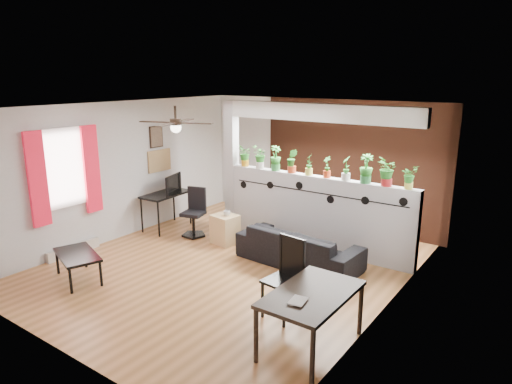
# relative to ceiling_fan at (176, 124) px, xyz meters

# --- Properties ---
(room_shell) EXTENTS (6.30, 7.10, 2.90)m
(room_shell) POSITION_rel_ceiling_fan_xyz_m (0.80, 0.30, -1.01)
(room_shell) COLOR #9B6232
(room_shell) RESTS_ON ground
(partition_wall) EXTENTS (3.60, 0.18, 1.35)m
(partition_wall) POSITION_rel_ceiling_fan_xyz_m (1.60, 1.80, -1.64)
(partition_wall) COLOR #BCBCC1
(partition_wall) RESTS_ON ground
(ceiling_header) EXTENTS (3.60, 0.18, 0.30)m
(ceiling_header) POSITION_rel_ceiling_fan_xyz_m (1.60, 1.80, 0.14)
(ceiling_header) COLOR white
(ceiling_header) RESTS_ON room_shell
(pier_column) EXTENTS (0.22, 0.20, 2.60)m
(pier_column) POSITION_rel_ceiling_fan_xyz_m (-0.31, 1.80, -1.01)
(pier_column) COLOR #BCBCC1
(pier_column) RESTS_ON ground
(brick_panel) EXTENTS (3.90, 0.05, 2.60)m
(brick_panel) POSITION_rel_ceiling_fan_xyz_m (1.60, 3.27, -1.01)
(brick_panel) COLOR #B05333
(brick_panel) RESTS_ON ground
(vine_decal) EXTENTS (3.31, 0.01, 0.30)m
(vine_decal) POSITION_rel_ceiling_fan_xyz_m (1.60, 1.70, -1.23)
(vine_decal) COLOR black
(vine_decal) RESTS_ON partition_wall
(window_assembly) EXTENTS (0.09, 1.30, 1.55)m
(window_assembly) POSITION_rel_ceiling_fan_xyz_m (-1.76, -0.90, -0.81)
(window_assembly) COLOR white
(window_assembly) RESTS_ON room_shell
(baseboard_heater) EXTENTS (0.08, 1.00, 0.18)m
(baseboard_heater) POSITION_rel_ceiling_fan_xyz_m (-1.74, -0.90, -2.22)
(baseboard_heater) COLOR beige
(baseboard_heater) RESTS_ON ground
(corkboard) EXTENTS (0.03, 0.60, 0.45)m
(corkboard) POSITION_rel_ceiling_fan_xyz_m (-1.78, 1.25, -0.96)
(corkboard) COLOR #9D794B
(corkboard) RESTS_ON room_shell
(framed_art) EXTENTS (0.03, 0.34, 0.44)m
(framed_art) POSITION_rel_ceiling_fan_xyz_m (-1.78, 1.20, -0.46)
(framed_art) COLOR #8C7259
(framed_art) RESTS_ON room_shell
(ceiling_fan) EXTENTS (1.19, 1.19, 0.43)m
(ceiling_fan) POSITION_rel_ceiling_fan_xyz_m (0.00, 0.00, 0.00)
(ceiling_fan) COLOR black
(ceiling_fan) RESTS_ON room_shell
(potted_plant_0) EXTENTS (0.27, 0.26, 0.41)m
(potted_plant_0) POSITION_rel_ceiling_fan_xyz_m (0.02, 1.80, -0.75)
(potted_plant_0) COLOR orange
(potted_plant_0) RESTS_ON partition_wall
(potted_plant_1) EXTENTS (0.18, 0.22, 0.43)m
(potted_plant_1) POSITION_rel_ceiling_fan_xyz_m (0.37, 1.80, -0.74)
(potted_plant_1) COLOR silver
(potted_plant_1) RESTS_ON partition_wall
(potted_plant_2) EXTENTS (0.28, 0.30, 0.46)m
(potted_plant_2) POSITION_rel_ceiling_fan_xyz_m (0.72, 1.80, -0.72)
(potted_plant_2) COLOR #31893F
(potted_plant_2) RESTS_ON partition_wall
(potted_plant_3) EXTENTS (0.28, 0.25, 0.43)m
(potted_plant_3) POSITION_rel_ceiling_fan_xyz_m (1.07, 1.80, -0.74)
(potted_plant_3) COLOR #B43D1C
(potted_plant_3) RESTS_ON partition_wall
(potted_plant_4) EXTENTS (0.19, 0.22, 0.39)m
(potted_plant_4) POSITION_rel_ceiling_fan_xyz_m (1.42, 1.80, -0.76)
(potted_plant_4) COLOR gold
(potted_plant_4) RESTS_ON partition_wall
(potted_plant_5) EXTENTS (0.23, 0.21, 0.37)m
(potted_plant_5) POSITION_rel_ceiling_fan_xyz_m (1.78, 1.80, -0.77)
(potted_plant_5) COLOR red
(potted_plant_5) RESTS_ON partition_wall
(potted_plant_6) EXTENTS (0.24, 0.26, 0.41)m
(potted_plant_6) POSITION_rel_ceiling_fan_xyz_m (2.13, 1.80, -0.75)
(potted_plant_6) COLOR white
(potted_plant_6) RESTS_ON partition_wall
(potted_plant_7) EXTENTS (0.31, 0.28, 0.48)m
(potted_plant_7) POSITION_rel_ceiling_fan_xyz_m (2.48, 1.80, -0.71)
(potted_plant_7) COLOR #308444
(potted_plant_7) RESTS_ON partition_wall
(potted_plant_8) EXTENTS (0.30, 0.31, 0.47)m
(potted_plant_8) POSITION_rel_ceiling_fan_xyz_m (2.83, 1.80, -0.72)
(potted_plant_8) COLOR red
(potted_plant_8) RESTS_ON partition_wall
(potted_plant_9) EXTENTS (0.21, 0.23, 0.37)m
(potted_plant_9) POSITION_rel_ceiling_fan_xyz_m (3.18, 1.80, -0.77)
(potted_plant_9) COLOR #D4CF4A
(potted_plant_9) RESTS_ON partition_wall
(sofa) EXTENTS (2.03, 0.90, 0.58)m
(sofa) POSITION_rel_ceiling_fan_xyz_m (1.69, 1.03, -2.02)
(sofa) COLOR black
(sofa) RESTS_ON ground
(cube_shelf) EXTENTS (0.50, 0.46, 0.54)m
(cube_shelf) POSITION_rel_ceiling_fan_xyz_m (0.08, 1.08, -2.04)
(cube_shelf) COLOR tan
(cube_shelf) RESTS_ON ground
(cup) EXTENTS (0.15, 0.15, 0.10)m
(cup) POSITION_rel_ceiling_fan_xyz_m (0.13, 1.08, -1.72)
(cup) COLOR gray
(cup) RESTS_ON cube_shelf
(computer_desk) EXTENTS (0.59, 1.05, 0.74)m
(computer_desk) POSITION_rel_ceiling_fan_xyz_m (-1.45, 1.07, -1.64)
(computer_desk) COLOR black
(computer_desk) RESTS_ON ground
(monitor) EXTENTS (0.35, 0.17, 0.20)m
(monitor) POSITION_rel_ceiling_fan_xyz_m (-1.45, 1.22, -1.47)
(monitor) COLOR black
(monitor) RESTS_ON computer_desk
(office_chair) EXTENTS (0.49, 0.49, 0.94)m
(office_chair) POSITION_rel_ceiling_fan_xyz_m (-0.66, 1.06, -1.90)
(office_chair) COLOR black
(office_chair) RESTS_ON ground
(dining_table) EXTENTS (0.78, 1.28, 0.70)m
(dining_table) POSITION_rel_ceiling_fan_xyz_m (3.02, -0.98, -1.69)
(dining_table) COLOR black
(dining_table) RESTS_ON ground
(book) EXTENTS (0.20, 0.25, 0.02)m
(book) POSITION_rel_ceiling_fan_xyz_m (2.92, -1.28, -1.61)
(book) COLOR gray
(book) RESTS_ON dining_table
(folding_chair) EXTENTS (0.48, 0.48, 1.06)m
(folding_chair) POSITION_rel_ceiling_fan_xyz_m (2.40, -0.50, -1.69)
(folding_chair) COLOR black
(folding_chair) RESTS_ON ground
(coffee_table) EXTENTS (1.04, 0.79, 0.43)m
(coffee_table) POSITION_rel_ceiling_fan_xyz_m (-0.77, -1.45, -1.93)
(coffee_table) COLOR black
(coffee_table) RESTS_ON ground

